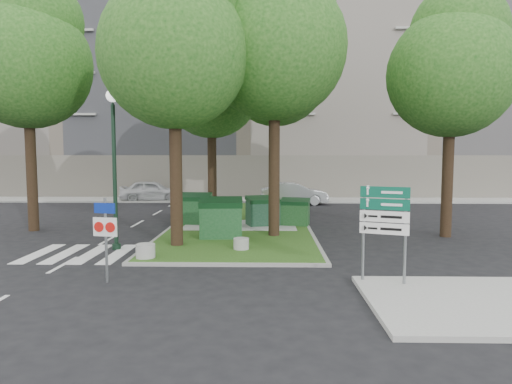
{
  "coord_description": "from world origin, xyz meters",
  "views": [
    {
      "loc": [
        1.71,
        -13.52,
        3.43
      ],
      "look_at": [
        1.32,
        2.8,
        2.0
      ],
      "focal_mm": 32.0,
      "sensor_mm": 36.0,
      "label": 1
    }
  ],
  "objects_px": {
    "bollard_left": "(146,251)",
    "car_white": "(152,191)",
    "car_silver": "(294,194)",
    "dumpster_b": "(221,218)",
    "tree_median_near_left": "(177,39)",
    "tree_median_far": "(278,63)",
    "tree_median_mid": "(213,79)",
    "litter_bin": "(268,203)",
    "street_lamp": "(114,150)",
    "tree_street_left": "(29,53)",
    "dumpster_d": "(295,212)",
    "bollard_mid": "(207,227)",
    "tree_street_right": "(453,62)",
    "tree_median_near_right": "(277,34)",
    "traffic_sign_pole": "(106,228)",
    "dumpster_a": "(194,209)",
    "dumpster_c": "(263,211)",
    "directional_sign": "(384,219)",
    "bollard_right": "(241,244)"
  },
  "relations": [
    {
      "from": "tree_street_left",
      "to": "dumpster_d",
      "type": "relative_size",
      "value": 7.52
    },
    {
      "from": "dumpster_a",
      "to": "directional_sign",
      "type": "bearing_deg",
      "value": -51.0
    },
    {
      "from": "bollard_mid",
      "to": "tree_median_mid",
      "type": "bearing_deg",
      "value": 92.46
    },
    {
      "from": "tree_median_near_left",
      "to": "bollard_mid",
      "type": "distance_m",
      "value": 7.42
    },
    {
      "from": "dumpster_b",
      "to": "bollard_left",
      "type": "bearing_deg",
      "value": -123.94
    },
    {
      "from": "traffic_sign_pole",
      "to": "car_silver",
      "type": "height_order",
      "value": "traffic_sign_pole"
    },
    {
      "from": "dumpster_d",
      "to": "car_silver",
      "type": "xyz_separation_m",
      "value": [
        0.5,
        9.18,
        0.02
      ]
    },
    {
      "from": "tree_street_left",
      "to": "street_lamp",
      "type": "relative_size",
      "value": 1.97
    },
    {
      "from": "bollard_left",
      "to": "dumpster_a",
      "type": "bearing_deg",
      "value": 86.45
    },
    {
      "from": "dumpster_a",
      "to": "dumpster_d",
      "type": "bearing_deg",
      "value": 1.29
    },
    {
      "from": "tree_median_near_right",
      "to": "car_white",
      "type": "height_order",
      "value": "tree_median_near_right"
    },
    {
      "from": "tree_median_mid",
      "to": "litter_bin",
      "type": "distance_m",
      "value": 7.96
    },
    {
      "from": "tree_median_near_right",
      "to": "dumpster_c",
      "type": "distance_m",
      "value": 7.66
    },
    {
      "from": "dumpster_d",
      "to": "traffic_sign_pole",
      "type": "xyz_separation_m",
      "value": [
        -5.5,
        -8.98,
        0.74
      ]
    },
    {
      "from": "tree_street_right",
      "to": "bollard_left",
      "type": "height_order",
      "value": "tree_street_right"
    },
    {
      "from": "dumpster_b",
      "to": "tree_street_right",
      "type": "bearing_deg",
      "value": 2.31
    },
    {
      "from": "tree_median_far",
      "to": "bollard_left",
      "type": "xyz_separation_m",
      "value": [
        -4.39,
        -11.56,
        -7.98
      ]
    },
    {
      "from": "tree_median_near_right",
      "to": "dumpster_d",
      "type": "distance_m",
      "value": 7.78
    },
    {
      "from": "litter_bin",
      "to": "street_lamp",
      "type": "height_order",
      "value": "street_lamp"
    },
    {
      "from": "tree_median_near_right",
      "to": "tree_street_left",
      "type": "height_order",
      "value": "tree_median_near_right"
    },
    {
      "from": "bollard_left",
      "to": "traffic_sign_pole",
      "type": "xyz_separation_m",
      "value": [
        -0.4,
        -2.34,
        1.11
      ]
    },
    {
      "from": "bollard_left",
      "to": "litter_bin",
      "type": "height_order",
      "value": "litter_bin"
    },
    {
      "from": "litter_bin",
      "to": "bollard_left",
      "type": "bearing_deg",
      "value": -107.6
    },
    {
      "from": "tree_median_near_right",
      "to": "tree_street_right",
      "type": "bearing_deg",
      "value": 4.09
    },
    {
      "from": "dumpster_a",
      "to": "dumpster_c",
      "type": "height_order",
      "value": "dumpster_a"
    },
    {
      "from": "litter_bin",
      "to": "street_lamp",
      "type": "distance_m",
      "value": 12.22
    },
    {
      "from": "tree_median_mid",
      "to": "tree_median_near_left",
      "type": "bearing_deg",
      "value": -94.4
    },
    {
      "from": "tree_median_near_left",
      "to": "tree_median_far",
      "type": "bearing_deg",
      "value": 68.72
    },
    {
      "from": "dumpster_a",
      "to": "litter_bin",
      "type": "bearing_deg",
      "value": 62.06
    },
    {
      "from": "bollard_mid",
      "to": "bollard_left",
      "type": "bearing_deg",
      "value": -106.85
    },
    {
      "from": "street_lamp",
      "to": "directional_sign",
      "type": "bearing_deg",
      "value": -27.17
    },
    {
      "from": "bollard_left",
      "to": "street_lamp",
      "type": "bearing_deg",
      "value": 130.56
    },
    {
      "from": "bollard_left",
      "to": "car_silver",
      "type": "distance_m",
      "value": 16.78
    },
    {
      "from": "tree_street_left",
      "to": "bollard_right",
      "type": "height_order",
      "value": "tree_street_left"
    },
    {
      "from": "tree_median_mid",
      "to": "bollard_left",
      "type": "xyz_separation_m",
      "value": [
        -1.19,
        -8.56,
        -6.64
      ]
    },
    {
      "from": "tree_median_near_right",
      "to": "dumpster_b",
      "type": "height_order",
      "value": "tree_median_near_right"
    },
    {
      "from": "car_white",
      "to": "car_silver",
      "type": "distance_m",
      "value": 9.95
    },
    {
      "from": "tree_median_near_right",
      "to": "tree_median_far",
      "type": "distance_m",
      "value": 7.51
    },
    {
      "from": "dumpster_b",
      "to": "street_lamp",
      "type": "bearing_deg",
      "value": -157.51
    },
    {
      "from": "bollard_left",
      "to": "car_white",
      "type": "xyz_separation_m",
      "value": [
        -4.21,
        17.5,
        0.41
      ]
    },
    {
      "from": "dumpster_b",
      "to": "tree_median_near_left",
      "type": "bearing_deg",
      "value": -136.35
    },
    {
      "from": "tree_median_near_right",
      "to": "car_silver",
      "type": "xyz_separation_m",
      "value": [
        1.41,
        11.76,
        -7.26
      ]
    },
    {
      "from": "tree_street_left",
      "to": "directional_sign",
      "type": "height_order",
      "value": "tree_street_left"
    },
    {
      "from": "tree_median_near_right",
      "to": "dumpster_a",
      "type": "height_order",
      "value": "tree_median_near_right"
    },
    {
      "from": "car_white",
      "to": "dumpster_d",
      "type": "bearing_deg",
      "value": -143.75
    },
    {
      "from": "tree_street_right",
      "to": "dumpster_b",
      "type": "distance_m",
      "value": 11.06
    },
    {
      "from": "dumpster_c",
      "to": "bollard_left",
      "type": "relative_size",
      "value": 2.77
    },
    {
      "from": "dumpster_a",
      "to": "dumpster_c",
      "type": "relative_size",
      "value": 0.97
    },
    {
      "from": "litter_bin",
      "to": "tree_street_left",
      "type": "bearing_deg",
      "value": -146.58
    },
    {
      "from": "tree_median_far",
      "to": "traffic_sign_pole",
      "type": "height_order",
      "value": "tree_median_far"
    }
  ]
}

